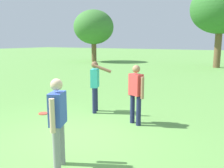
{
  "coord_description": "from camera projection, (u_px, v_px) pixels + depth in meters",
  "views": [
    {
      "loc": [
        3.5,
        -4.33,
        2.28
      ],
      "look_at": [
        -0.05,
        1.83,
        1.0
      ],
      "focal_mm": 38.76,
      "sensor_mm": 36.0,
      "label": 1
    }
  ],
  "objects": [
    {
      "name": "tree_broad_center",
      "position": [
        221.0,
        9.0,
        19.86
      ],
      "size": [
        4.9,
        4.9,
        7.0
      ],
      "color": "brown",
      "rests_on": "ground"
    },
    {
      "name": "person_catcher",
      "position": [
        95.0,
        83.0,
        7.66
      ],
      "size": [
        0.81,
        0.57,
        1.64
      ],
      "color": "#1E234C",
      "rests_on": "ground"
    },
    {
      "name": "person_bystander",
      "position": [
        136.0,
        91.0,
        6.54
      ],
      "size": [
        0.56,
        0.36,
        1.64
      ],
      "color": "#1E234C",
      "rests_on": "ground"
    },
    {
      "name": "frisbee",
      "position": [
        43.0,
        113.0,
        7.63
      ],
      "size": [
        0.29,
        0.29,
        0.03
      ],
      "primitive_type": "cylinder",
      "color": "#E04733",
      "rests_on": "ground"
    },
    {
      "name": "person_thrower",
      "position": [
        58.0,
        118.0,
        4.24
      ],
      "size": [
        0.35,
        0.57,
        1.64
      ],
      "color": "gray",
      "rests_on": "ground"
    },
    {
      "name": "ground_plane",
      "position": [
        76.0,
        137.0,
        5.81
      ],
      "size": [
        120.0,
        120.0,
        0.0
      ],
      "primitive_type": "plane",
      "color": "#609947"
    },
    {
      "name": "tree_tall_left",
      "position": [
        94.0,
        27.0,
        25.98
      ],
      "size": [
        4.3,
        4.3,
        5.55
      ],
      "color": "brown",
      "rests_on": "ground"
    }
  ]
}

